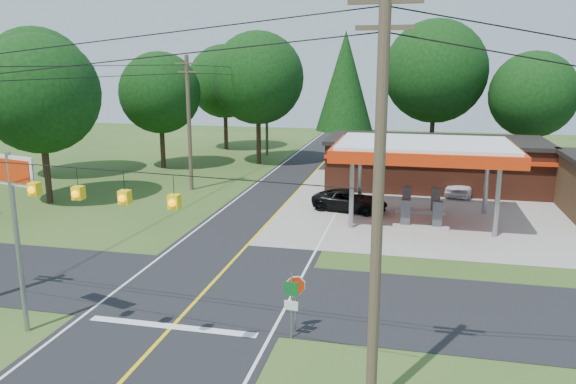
% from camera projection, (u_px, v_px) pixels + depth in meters
% --- Properties ---
extents(ground, '(120.00, 120.00, 0.00)m').
position_uv_depth(ground, '(207.00, 289.00, 24.01)').
color(ground, '#2B4C1B').
rests_on(ground, ground).
extents(main_highway, '(8.00, 120.00, 0.02)m').
position_uv_depth(main_highway, '(207.00, 289.00, 24.01)').
color(main_highway, black).
rests_on(main_highway, ground).
extents(cross_road, '(70.00, 7.00, 0.02)m').
position_uv_depth(cross_road, '(207.00, 289.00, 24.01)').
color(cross_road, black).
rests_on(cross_road, ground).
extents(lane_center_yellow, '(0.15, 110.00, 0.00)m').
position_uv_depth(lane_center_yellow, '(207.00, 289.00, 24.00)').
color(lane_center_yellow, yellow).
rests_on(lane_center_yellow, main_highway).
extents(gas_canopy, '(10.60, 7.40, 4.88)m').
position_uv_depth(gas_canopy, '(424.00, 152.00, 33.49)').
color(gas_canopy, gray).
rests_on(gas_canopy, ground).
extents(convenience_store, '(16.40, 7.55, 3.80)m').
position_uv_depth(convenience_store, '(434.00, 163.00, 43.30)').
color(convenience_store, '#5D2A1A').
rests_on(convenience_store, ground).
extents(utility_pole_near_right, '(1.80, 0.30, 11.50)m').
position_uv_depth(utility_pole_near_right, '(378.00, 203.00, 14.42)').
color(utility_pole_near_right, '#473828').
rests_on(utility_pole_near_right, ground).
extents(utility_pole_far_left, '(1.80, 0.30, 10.00)m').
position_uv_depth(utility_pole_far_left, '(189.00, 121.00, 41.65)').
color(utility_pole_far_left, '#473828').
rests_on(utility_pole_far_left, ground).
extents(utility_pole_north, '(0.30, 0.30, 9.50)m').
position_uv_depth(utility_pole_north, '(267.00, 109.00, 57.59)').
color(utility_pole_north, '#473828').
rests_on(utility_pole_north, ground).
extents(overhead_beacons, '(17.04, 2.04, 1.03)m').
position_uv_depth(overhead_beacons, '(99.00, 172.00, 17.11)').
color(overhead_beacons, black).
rests_on(overhead_beacons, ground).
extents(treeline_backdrop, '(70.27, 51.59, 13.30)m').
position_uv_depth(treeline_backdrop, '(320.00, 88.00, 44.97)').
color(treeline_backdrop, '#332316').
rests_on(treeline_backdrop, ground).
extents(suv_car, '(5.73, 5.73, 1.35)m').
position_uv_depth(suv_car, '(350.00, 201.00, 36.55)').
color(suv_car, black).
rests_on(suv_car, ground).
extents(sedan_car, '(5.53, 5.53, 1.53)m').
position_uv_depth(sedan_car, '(462.00, 185.00, 40.96)').
color(sedan_car, white).
rests_on(sedan_car, ground).
extents(big_stop_sign, '(2.36, 0.73, 6.54)m').
position_uv_depth(big_stop_sign, '(13.00, 202.00, 19.22)').
color(big_stop_sign, gray).
rests_on(big_stop_sign, ground).
extents(octagonal_stop_sign, '(0.72, 0.32, 2.17)m').
position_uv_depth(octagonal_stop_sign, '(295.00, 291.00, 19.83)').
color(octagonal_stop_sign, gray).
rests_on(octagonal_stop_sign, ground).
extents(route_sign_post, '(0.50, 0.11, 2.45)m').
position_uv_depth(route_sign_post, '(291.00, 300.00, 19.38)').
color(route_sign_post, gray).
rests_on(route_sign_post, ground).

